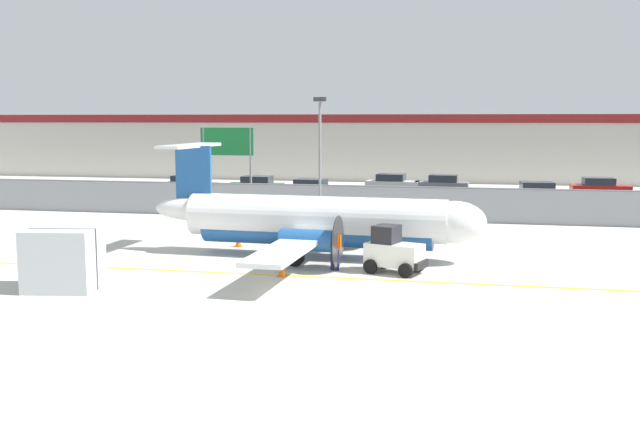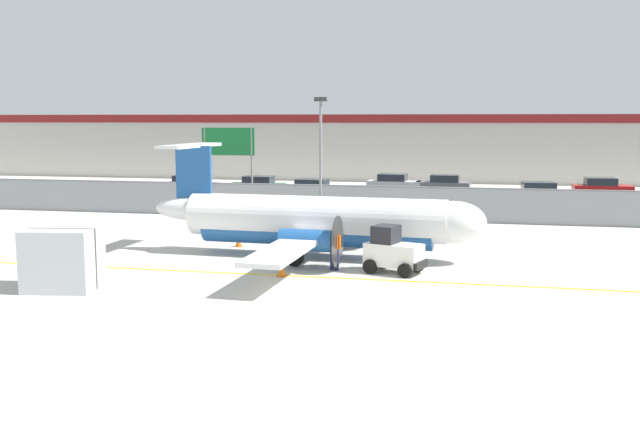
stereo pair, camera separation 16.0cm
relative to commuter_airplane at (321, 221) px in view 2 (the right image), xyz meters
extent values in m
plane|color=#BCB7AD|center=(0.58, -6.01, -1.60)|extent=(140.00, 140.00, 0.00)
cube|color=yellow|center=(0.58, -4.01, -1.60)|extent=(84.00, 0.20, 0.01)
cube|color=gray|center=(0.58, 11.99, -0.60)|extent=(98.00, 0.04, 2.00)
cylinder|color=slate|center=(0.58, 11.99, 0.45)|extent=(98.00, 0.10, 0.10)
cube|color=#38383A|center=(0.58, 23.49, -1.54)|extent=(98.00, 17.00, 0.12)
cube|color=beige|center=(0.58, 41.99, 1.65)|extent=(91.00, 8.00, 6.50)
cube|color=maroon|center=(0.58, 37.99, 4.50)|extent=(91.00, 0.20, 0.80)
cylinder|color=white|center=(-0.27, 0.01, 0.15)|extent=(11.57, 2.43, 1.90)
ellipsoid|color=white|center=(5.77, -0.27, 0.15)|extent=(2.73, 1.93, 1.80)
ellipsoid|color=white|center=(-6.31, 0.29, 0.35)|extent=(3.29, 1.19, 1.05)
cylinder|color=#1E5193|center=(-0.27, 0.01, -0.38)|extent=(10.38, 1.96, 1.48)
cube|color=white|center=(-0.17, 0.01, -0.42)|extent=(2.34, 16.06, 0.18)
cylinder|color=#1E5193|center=(0.15, 2.60, -0.42)|extent=(2.24, 1.00, 0.90)
cone|color=black|center=(1.30, 2.54, -0.42)|extent=(0.47, 0.46, 0.44)
cylinder|color=#262626|center=(1.45, 2.54, -0.42)|extent=(0.14, 2.10, 2.10)
cylinder|color=#1E5193|center=(-0.09, -2.60, -0.42)|extent=(2.24, 1.00, 0.90)
cone|color=black|center=(1.06, -2.65, -0.42)|extent=(0.47, 0.46, 0.44)
cylinder|color=#262626|center=(1.21, -2.66, -0.42)|extent=(0.14, 2.10, 2.10)
cube|color=#1E5193|center=(-6.01, 0.28, 1.70)|extent=(1.71, 0.26, 3.10)
cube|color=white|center=(-6.16, 0.28, 3.25)|extent=(1.32, 4.85, 0.14)
cylinder|color=#59595B|center=(3.78, -0.17, -0.82)|extent=(0.15, 0.15, 0.97)
cylinder|color=black|center=(3.78, -0.17, -1.30)|extent=(0.61, 0.25, 0.60)
cylinder|color=#59595B|center=(-0.47, 2.23, -0.78)|extent=(0.15, 0.15, 0.90)
cylinder|color=black|center=(-0.47, 2.23, -1.22)|extent=(0.77, 0.25, 0.76)
cylinder|color=#59595B|center=(-0.67, -2.18, -0.78)|extent=(0.15, 0.15, 0.90)
cylinder|color=black|center=(-0.67, -2.18, -1.22)|extent=(0.77, 0.25, 0.76)
cube|color=silver|center=(3.47, -2.63, -0.87)|extent=(2.44, 1.76, 0.90)
cube|color=black|center=(3.14, -2.52, -0.07)|extent=(1.18, 1.24, 0.70)
cube|color=black|center=(4.55, -3.00, -1.17)|extent=(0.51, 1.09, 0.30)
cylinder|color=black|center=(4.37, -2.31, -1.32)|extent=(0.59, 0.35, 0.56)
cylinder|color=black|center=(3.98, -3.44, -1.32)|extent=(0.59, 0.35, 0.56)
cylinder|color=black|center=(2.95, -1.82, -1.32)|extent=(0.59, 0.35, 0.56)
cylinder|color=black|center=(2.56, -2.95, -1.32)|extent=(0.59, 0.35, 0.56)
cylinder|color=#191E4C|center=(0.98, -2.64, -1.18)|extent=(0.18, 0.18, 0.85)
cylinder|color=#191E4C|center=(1.18, -2.67, -1.18)|extent=(0.18, 0.18, 0.85)
cylinder|color=orange|center=(1.08, -2.66, -0.45)|extent=(0.38, 0.38, 0.60)
cylinder|color=orange|center=(0.86, -2.63, -0.42)|extent=(0.11, 0.11, 0.55)
cylinder|color=orange|center=(1.30, -2.68, -0.42)|extent=(0.11, 0.11, 0.55)
sphere|color=tan|center=(1.08, -2.66, -0.01)|extent=(0.22, 0.22, 0.22)
cube|color=#B7BCC1|center=(-7.84, -7.75, -0.50)|extent=(2.67, 2.33, 2.20)
cube|color=#333338|center=(-7.84, -7.75, -0.50)|extent=(2.43, 0.44, 2.20)
cube|color=orange|center=(-0.72, -4.14, -1.58)|extent=(0.36, 0.36, 0.04)
cone|color=orange|center=(-0.72, -4.14, -1.26)|extent=(0.28, 0.28, 0.60)
cylinder|color=white|center=(-0.72, -4.14, -1.18)|extent=(0.17, 0.17, 0.08)
cube|color=orange|center=(-4.41, 1.74, -1.58)|extent=(0.36, 0.36, 0.04)
cone|color=orange|center=(-4.41, 1.74, -1.26)|extent=(0.28, 0.28, 0.60)
cylinder|color=white|center=(-4.41, 1.74, -1.18)|extent=(0.17, 0.17, 0.08)
cube|color=black|center=(-14.86, 21.77, -0.86)|extent=(4.31, 2.01, 0.80)
cube|color=#262D38|center=(-15.01, 21.79, -0.18)|extent=(2.31, 1.72, 0.56)
cylinder|color=black|center=(-13.40, 22.57, -1.18)|extent=(0.61, 0.24, 0.60)
cylinder|color=black|center=(-13.53, 20.77, -1.18)|extent=(0.61, 0.24, 0.60)
cylinder|color=black|center=(-16.19, 22.78, -1.18)|extent=(0.61, 0.24, 0.60)
cylinder|color=black|center=(-16.32, 20.98, -1.18)|extent=(0.61, 0.24, 0.60)
cube|color=#19662D|center=(-9.69, 22.32, -0.86)|extent=(4.23, 1.79, 0.80)
cube|color=#262D38|center=(-9.54, 22.31, -0.18)|extent=(2.23, 1.61, 0.56)
cylinder|color=black|center=(-11.11, 21.45, -1.18)|extent=(0.60, 0.21, 0.60)
cylinder|color=black|center=(-11.07, 23.25, -1.18)|extent=(0.60, 0.21, 0.60)
cylinder|color=black|center=(-8.31, 21.39, -1.18)|extent=(0.60, 0.21, 0.60)
cylinder|color=black|center=(-8.27, 23.19, -1.18)|extent=(0.60, 0.21, 0.60)
cube|color=#19662D|center=(-4.76, 20.43, -0.86)|extent=(4.36, 2.15, 0.80)
cube|color=#262D38|center=(-4.91, 20.45, -0.18)|extent=(2.36, 1.79, 0.56)
cylinder|color=black|center=(-3.27, 21.18, -1.18)|extent=(0.62, 0.26, 0.60)
cylinder|color=black|center=(-3.46, 19.39, -1.18)|extent=(0.62, 0.26, 0.60)
cylinder|color=black|center=(-6.05, 21.48, -1.18)|extent=(0.62, 0.26, 0.60)
cylinder|color=black|center=(-6.25, 19.69, -1.18)|extent=(0.62, 0.26, 0.60)
cube|color=silver|center=(0.51, 26.55, -0.86)|extent=(4.33, 2.05, 0.80)
cube|color=#262D38|center=(0.36, 26.57, -0.18)|extent=(2.32, 1.74, 0.56)
cylinder|color=black|center=(1.98, 27.33, -1.18)|extent=(0.61, 0.25, 0.60)
cylinder|color=black|center=(1.83, 25.54, -1.18)|extent=(0.61, 0.25, 0.60)
cylinder|color=black|center=(-0.81, 27.57, -1.18)|extent=(0.61, 0.25, 0.60)
cylinder|color=black|center=(-0.96, 25.77, -1.18)|extent=(0.61, 0.25, 0.60)
cube|color=slate|center=(4.37, 26.44, -0.86)|extent=(4.30, 1.96, 0.80)
cube|color=#262D38|center=(4.52, 26.43, -0.18)|extent=(2.29, 1.70, 0.56)
cylinder|color=black|center=(2.91, 25.63, -1.18)|extent=(0.61, 0.24, 0.60)
cylinder|color=black|center=(3.03, 27.42, -1.18)|extent=(0.61, 0.24, 0.60)
cylinder|color=black|center=(5.71, 25.45, -1.18)|extent=(0.61, 0.24, 0.60)
cylinder|color=black|center=(5.82, 27.25, -1.18)|extent=(0.61, 0.24, 0.60)
cube|color=#19662D|center=(10.98, 21.21, -0.86)|extent=(4.34, 2.07, 0.80)
cube|color=#262D38|center=(11.13, 21.22, -0.18)|extent=(2.33, 1.75, 0.56)
cylinder|color=black|center=(9.66, 20.19, -1.18)|extent=(0.62, 0.25, 0.60)
cylinder|color=black|center=(9.50, 21.98, -1.18)|extent=(0.62, 0.25, 0.60)
cylinder|color=black|center=(12.45, 20.44, -1.18)|extent=(0.62, 0.25, 0.60)
cylinder|color=black|center=(12.29, 22.23, -1.18)|extent=(0.62, 0.25, 0.60)
cube|color=red|center=(16.16, 25.95, -0.86)|extent=(4.22, 1.75, 0.80)
cube|color=#262D38|center=(16.01, 25.95, -0.18)|extent=(2.22, 1.59, 0.56)
cylinder|color=black|center=(17.55, 26.87, -1.18)|extent=(0.60, 0.21, 0.60)
cylinder|color=black|center=(17.57, 25.07, -1.18)|extent=(0.60, 0.21, 0.60)
cylinder|color=black|center=(14.75, 26.84, -1.18)|extent=(0.60, 0.21, 0.60)
cylinder|color=black|center=(14.77, 25.04, -1.18)|extent=(0.60, 0.21, 0.60)
cylinder|color=slate|center=(-1.90, 9.03, 1.90)|extent=(0.16, 0.16, 7.00)
cube|color=#333333|center=(-1.90, 9.03, 5.55)|extent=(0.70, 0.30, 0.24)
cylinder|color=slate|center=(-10.75, 14.20, 1.15)|extent=(0.14, 0.14, 5.50)
cylinder|color=slate|center=(-7.55, 14.20, 1.15)|extent=(0.14, 0.14, 5.50)
cube|color=#14662D|center=(-9.15, 14.20, 3.00)|extent=(3.60, 0.10, 1.80)
camera|label=1|loc=(6.09, -30.36, 4.45)|focal=40.00mm
camera|label=2|loc=(6.24, -30.33, 4.45)|focal=40.00mm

